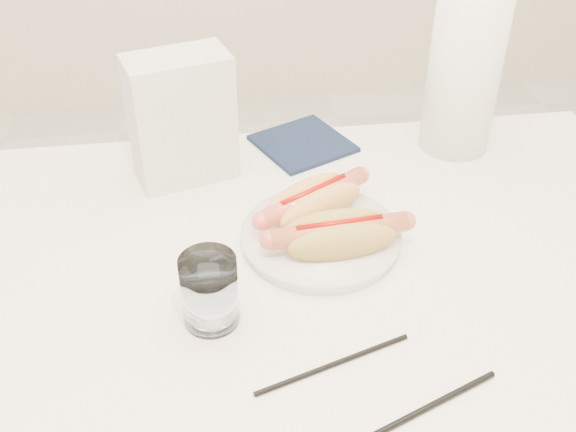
{
  "coord_description": "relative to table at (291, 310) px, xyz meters",
  "views": [
    {
      "loc": [
        -0.1,
        -0.69,
        1.38
      ],
      "look_at": [
        0.0,
        0.05,
        0.82
      ],
      "focal_mm": 42.91,
      "sensor_mm": 36.0,
      "label": 1
    }
  ],
  "objects": [
    {
      "name": "chopstick_near",
      "position": [
        0.03,
        -0.16,
        0.06
      ],
      "size": [
        0.2,
        0.07,
        0.01
      ],
      "primitive_type": "cylinder",
      "rotation": [
        0.0,
        1.57,
        0.31
      ],
      "color": "black",
      "rests_on": "table"
    },
    {
      "name": "table",
      "position": [
        0.0,
        0.0,
        0.0
      ],
      "size": [
        1.2,
        0.8,
        0.75
      ],
      "color": "white",
      "rests_on": "ground"
    },
    {
      "name": "navy_napkin",
      "position": [
        0.07,
        0.34,
        0.06
      ],
      "size": [
        0.19,
        0.19,
        0.01
      ],
      "primitive_type": "cube",
      "rotation": [
        0.0,
        0.0,
        0.44
      ],
      "color": "#101B33",
      "rests_on": "table"
    },
    {
      "name": "water_glass",
      "position": [
        -0.11,
        -0.06,
        0.11
      ],
      "size": [
        0.07,
        0.07,
        0.1
      ],
      "primitive_type": "cylinder",
      "color": "white",
      "rests_on": "table"
    },
    {
      "name": "napkin_box",
      "position": [
        -0.13,
        0.28,
        0.16
      ],
      "size": [
        0.18,
        0.13,
        0.21
      ],
      "primitive_type": "cube",
      "rotation": [
        0.0,
        0.0,
        0.28
      ],
      "color": "silver",
      "rests_on": "table"
    },
    {
      "name": "hotdog_left",
      "position": [
        0.05,
        0.12,
        0.1
      ],
      "size": [
        0.18,
        0.14,
        0.05
      ],
      "rotation": [
        0.0,
        0.0,
        0.53
      ],
      "color": "#EEAC5F",
      "rests_on": "plate"
    },
    {
      "name": "plate",
      "position": [
        0.05,
        0.07,
        0.07
      ],
      "size": [
        0.27,
        0.27,
        0.02
      ],
      "primitive_type": "cylinder",
      "rotation": [
        0.0,
        0.0,
        0.26
      ],
      "color": "white",
      "rests_on": "table"
    },
    {
      "name": "chopstick_far",
      "position": [
        0.1,
        -0.24,
        0.06
      ],
      "size": [
        0.22,
        0.1,
        0.01
      ],
      "primitive_type": "cylinder",
      "rotation": [
        0.0,
        1.57,
        0.38
      ],
      "color": "black",
      "rests_on": "table"
    },
    {
      "name": "hotdog_right",
      "position": [
        0.07,
        0.03,
        0.1
      ],
      "size": [
        0.19,
        0.09,
        0.05
      ],
      "rotation": [
        0.0,
        0.0,
        0.08
      ],
      "color": "tan",
      "rests_on": "plate"
    },
    {
      "name": "paper_towel_roll",
      "position": [
        0.33,
        0.31,
        0.19
      ],
      "size": [
        0.14,
        0.14,
        0.27
      ],
      "primitive_type": "cylinder",
      "rotation": [
        0.0,
        0.0,
        -0.16
      ],
      "color": "white",
      "rests_on": "table"
    }
  ]
}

